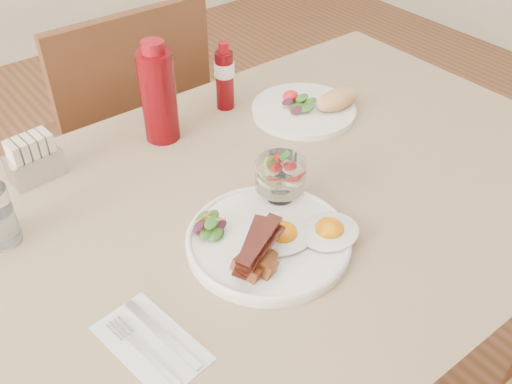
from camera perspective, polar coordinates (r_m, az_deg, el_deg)
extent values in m
cylinder|color=#5B301C|center=(1.85, 8.72, 2.97)|extent=(0.06, 0.06, 0.71)
cube|color=#5B301C|center=(1.09, 2.00, -1.07)|extent=(1.30, 0.85, 0.04)
cube|color=#937F5A|center=(1.08, 2.03, -0.22)|extent=(1.33, 0.88, 0.00)
cylinder|color=#5B301C|center=(1.74, -15.20, -6.59)|extent=(0.04, 0.04, 0.45)
cylinder|color=#5B301C|center=(1.85, -5.25, -1.90)|extent=(0.04, 0.04, 0.45)
cylinder|color=#5B301C|center=(2.01, -19.62, -0.61)|extent=(0.04, 0.04, 0.45)
cylinder|color=#5B301C|center=(2.10, -10.70, 3.20)|extent=(0.04, 0.04, 0.45)
cube|color=#5B301C|center=(1.77, -13.81, 4.71)|extent=(0.42, 0.42, 0.03)
cube|color=#5B301C|center=(1.49, -11.70, 8.83)|extent=(0.42, 0.03, 0.46)
cylinder|color=white|center=(0.97, 1.25, -4.90)|extent=(0.28, 0.28, 0.02)
ellipsoid|color=silver|center=(0.97, 7.34, -3.92)|extent=(0.12, 0.11, 0.01)
ellipsoid|color=orange|center=(0.97, 7.38, -3.63)|extent=(0.05, 0.05, 0.03)
ellipsoid|color=silver|center=(0.96, 2.71, -4.34)|extent=(0.12, 0.11, 0.01)
ellipsoid|color=orange|center=(0.95, 2.73, -4.05)|extent=(0.05, 0.05, 0.03)
cube|color=brown|center=(0.91, -0.65, -6.86)|extent=(0.02, 0.02, 0.02)
cube|color=brown|center=(0.91, 0.97, -6.66)|extent=(0.03, 0.03, 0.03)
cube|color=brown|center=(0.89, -0.26, -8.10)|extent=(0.02, 0.02, 0.02)
cube|color=brown|center=(0.92, 0.45, -5.74)|extent=(0.02, 0.02, 0.02)
cube|color=brown|center=(0.89, 1.07, -7.56)|extent=(0.03, 0.03, 0.03)
cube|color=brown|center=(0.90, -1.59, -7.23)|extent=(0.02, 0.02, 0.02)
cube|color=brown|center=(0.90, 0.28, -5.74)|extent=(0.02, 0.02, 0.02)
cube|color=brown|center=(0.89, -0.07, -6.46)|extent=(0.02, 0.02, 0.02)
cube|color=#4B160C|center=(0.89, -0.20, -5.85)|extent=(0.11, 0.08, 0.01)
cube|color=#4B160C|center=(0.89, 0.47, -5.65)|extent=(0.11, 0.06, 0.01)
cube|color=#4B160C|center=(0.89, -0.36, -5.04)|extent=(0.11, 0.09, 0.01)
cube|color=#4B160C|center=(0.88, 0.37, -4.80)|extent=(0.11, 0.07, 0.01)
ellipsoid|color=#215015|center=(0.97, -4.62, -3.96)|extent=(0.04, 0.03, 0.01)
ellipsoid|color=#215015|center=(0.98, -3.95, -3.26)|extent=(0.04, 0.03, 0.01)
ellipsoid|color=#3B1323|center=(0.97, -5.63, -3.61)|extent=(0.03, 0.03, 0.01)
ellipsoid|color=#215015|center=(0.95, -4.01, -4.17)|extent=(0.04, 0.03, 0.01)
ellipsoid|color=#215015|center=(0.95, -4.92, -4.07)|extent=(0.03, 0.03, 0.01)
ellipsoid|color=#3B1323|center=(0.96, -3.61, -3.24)|extent=(0.03, 0.02, 0.01)
ellipsoid|color=#215015|center=(0.97, -5.23, -2.64)|extent=(0.04, 0.03, 0.01)
ellipsoid|color=#215015|center=(0.97, -4.39, -2.40)|extent=(0.03, 0.03, 0.01)
ellipsoid|color=#3B1323|center=(0.95, -5.64, -3.37)|extent=(0.03, 0.02, 0.01)
ellipsoid|color=#215015|center=(0.95, -4.45, -3.06)|extent=(0.03, 0.03, 0.01)
cylinder|color=orange|center=(0.95, -4.48, -2.55)|extent=(0.01, 0.03, 0.01)
cylinder|color=orange|center=(0.95, -5.28, -2.56)|extent=(0.03, 0.01, 0.01)
cylinder|color=orange|center=(0.95, -4.00, -2.79)|extent=(0.03, 0.02, 0.01)
cylinder|color=white|center=(1.04, 2.41, -0.25)|extent=(0.05, 0.05, 0.01)
cylinder|color=white|center=(1.03, 2.43, 0.29)|extent=(0.02, 0.02, 0.02)
cylinder|color=white|center=(1.01, 2.48, 1.76)|extent=(0.09, 0.09, 0.05)
cylinder|color=#FFEBB4|center=(1.02, 1.62, 1.32)|extent=(0.02, 0.02, 0.01)
cylinder|color=#FFEBB4|center=(1.02, 3.34, 1.55)|extent=(0.02, 0.02, 0.01)
cylinder|color=#FFEBB4|center=(1.02, 2.07, 2.18)|extent=(0.02, 0.02, 0.01)
cylinder|color=#89B537|center=(1.01, 1.62, 2.60)|extent=(0.04, 0.04, 0.01)
cone|color=red|center=(1.00, 3.43, 2.52)|extent=(0.02, 0.02, 0.03)
cone|color=red|center=(0.99, 1.93, 2.43)|extent=(0.02, 0.02, 0.03)
cone|color=red|center=(1.01, 2.27, 3.48)|extent=(0.02, 0.02, 0.03)
ellipsoid|color=#388B32|center=(0.99, 2.74, 3.55)|extent=(0.02, 0.01, 0.00)
ellipsoid|color=#388B32|center=(0.99, 3.08, 3.84)|extent=(0.02, 0.01, 0.00)
cylinder|color=white|center=(1.32, 4.77, 8.15)|extent=(0.24, 0.24, 0.01)
ellipsoid|color=#215015|center=(1.30, 4.10, 8.42)|extent=(0.04, 0.03, 0.01)
ellipsoid|color=#215015|center=(1.32, 4.50, 9.14)|extent=(0.04, 0.03, 0.01)
ellipsoid|color=#3B1323|center=(1.28, 4.12, 8.18)|extent=(0.03, 0.03, 0.01)
ellipsoid|color=#215015|center=(1.29, 5.15, 8.40)|extent=(0.04, 0.03, 0.01)
ellipsoid|color=#215015|center=(1.31, 5.50, 9.00)|extent=(0.03, 0.03, 0.01)
ellipsoid|color=#3B1323|center=(1.30, 3.17, 9.00)|extent=(0.03, 0.02, 0.01)
ellipsoid|color=#215015|center=(1.31, 4.63, 9.37)|extent=(0.03, 0.03, 0.01)
ellipsoid|color=red|center=(1.32, 3.46, 9.39)|extent=(0.04, 0.03, 0.02)
ellipsoid|color=tan|center=(1.31, 8.16, 9.26)|extent=(0.12, 0.08, 0.05)
cylinder|color=#550409|center=(1.20, -9.70, 9.38)|extent=(0.09, 0.09, 0.19)
cylinder|color=maroon|center=(1.15, -10.29, 14.10)|extent=(0.06, 0.06, 0.02)
cylinder|color=#550409|center=(1.31, -3.15, 11.07)|extent=(0.05, 0.05, 0.14)
cylinder|color=white|center=(1.29, -3.19, 12.17)|extent=(0.05, 0.05, 0.03)
cylinder|color=maroon|center=(1.27, -3.28, 14.21)|extent=(0.03, 0.03, 0.02)
cube|color=#B3B4B8|center=(1.18, -21.18, 2.47)|extent=(0.10, 0.06, 0.06)
cube|color=#C1AF89|center=(1.15, -23.02, 3.11)|extent=(0.02, 0.05, 0.06)
cube|color=#C1AF89|center=(1.16, -22.29, 3.46)|extent=(0.02, 0.05, 0.06)
cube|color=#C1AF89|center=(1.16, -21.56, 3.80)|extent=(0.02, 0.05, 0.06)
cube|color=#C1AF89|center=(1.16, -20.83, 4.14)|extent=(0.02, 0.05, 0.06)
cube|color=#C1AF89|center=(1.17, -20.11, 4.47)|extent=(0.02, 0.05, 0.06)
cube|color=silver|center=(0.85, -10.42, -14.64)|extent=(0.12, 0.18, 0.00)
cube|color=#B3B4B8|center=(0.85, -9.42, -13.81)|extent=(0.03, 0.16, 0.00)
cube|color=#B3B4B8|center=(0.83, -10.30, -16.21)|extent=(0.02, 0.11, 0.00)
cube|color=#B3B4B8|center=(0.87, -14.05, -13.45)|extent=(0.01, 0.04, 0.00)
cube|color=#B3B4B8|center=(0.87, -13.67, -13.21)|extent=(0.01, 0.04, 0.00)
cube|color=#B3B4B8|center=(0.87, -13.30, -12.97)|extent=(0.01, 0.04, 0.00)
cube|color=#B3B4B8|center=(0.88, -12.92, -12.73)|extent=(0.01, 0.04, 0.00)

